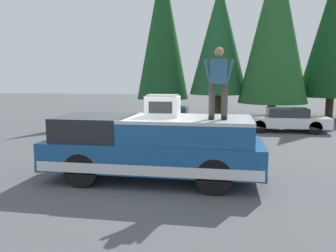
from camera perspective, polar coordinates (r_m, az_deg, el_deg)
ground_plane at (r=8.83m, az=-5.53°, el=-9.26°), size 90.00×90.00×0.00m
pickup_truck at (r=8.74m, az=-2.45°, el=-3.51°), size 2.01×5.54×1.65m
compressor_unit at (r=8.65m, az=-0.90°, el=3.43°), size 0.65×0.84×0.56m
person_on_truck_bed at (r=8.12m, az=8.51°, el=7.45°), size 0.29×0.72×1.69m
parked_car_white at (r=17.69m, az=19.12°, el=1.01°), size 1.64×4.10×1.16m
parked_car_black at (r=17.42m, az=-0.08°, el=1.36°), size 1.64×4.10×1.16m
conifer_far_left at (r=24.38m, az=26.22°, el=14.11°), size 3.98×3.98×9.64m
conifer_left at (r=22.57m, az=17.59°, el=15.83°), size 4.25×4.25×10.56m
conifer_center_left at (r=23.23m, az=8.63°, el=14.27°), size 3.83×3.83×8.80m
conifer_center_right at (r=23.98m, az=-0.91°, el=15.86°), size 3.55×3.55×10.56m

